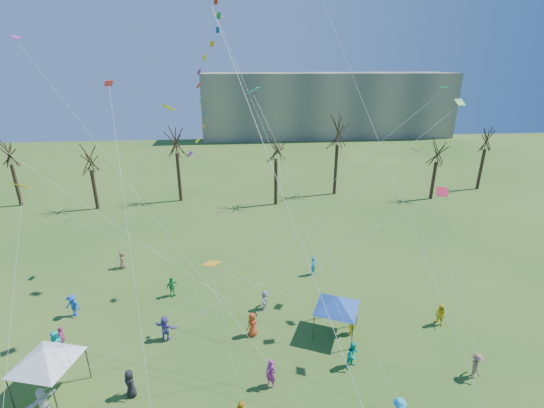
{
  "coord_description": "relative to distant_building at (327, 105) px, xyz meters",
  "views": [
    {
      "loc": [
        -0.7,
        -12.02,
        17.44
      ],
      "look_at": [
        0.96,
        5.0,
        11.0
      ],
      "focal_mm": 25.0,
      "sensor_mm": 36.0,
      "label": 1
    }
  ],
  "objects": [
    {
      "name": "distant_building",
      "position": [
        0.0,
        0.0,
        0.0
      ],
      "size": [
        60.0,
        14.0,
        15.0
      ],
      "primitive_type": "cube",
      "color": "gray",
      "rests_on": "ground"
    },
    {
      "name": "bare_tree_row",
      "position": [
        -17.51,
        -45.89,
        -0.71
      ],
      "size": [
        67.9,
        9.02,
        10.85
      ],
      "color": "black",
      "rests_on": "ground"
    },
    {
      "name": "big_box_kite",
      "position": [
        -23.86,
        -73.6,
        8.93
      ],
      "size": [
        4.59,
        6.84,
        22.9
      ],
      "color": "red",
      "rests_on": "ground"
    },
    {
      "name": "canopy_tent_white",
      "position": [
        -33.3,
        -76.73,
        -4.87
      ],
      "size": [
        3.98,
        3.98,
        3.1
      ],
      "color": "#3F3F44",
      "rests_on": "ground"
    },
    {
      "name": "canopy_tent_blue",
      "position": [
        -16.33,
        -73.33,
        -5.05
      ],
      "size": [
        3.51,
        3.51,
        2.89
      ],
      "color": "#3F3F44",
      "rests_on": "ground"
    },
    {
      "name": "festival_crowd",
      "position": [
        -23.92,
        -74.81,
        -6.64
      ],
      "size": [
        27.12,
        19.57,
        1.85
      ],
      "color": "red",
      "rests_on": "ground"
    },
    {
      "name": "small_kites_aloft",
      "position": [
        -23.34,
        -70.96,
        5.33
      ],
      "size": [
        30.42,
        17.13,
        33.67
      ],
      "color": "#D8A00B",
      "rests_on": "ground"
    }
  ]
}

